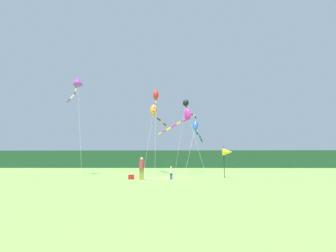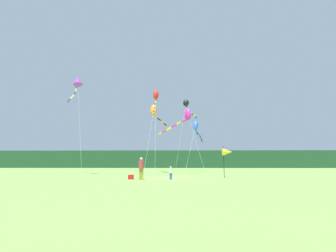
# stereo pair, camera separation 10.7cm
# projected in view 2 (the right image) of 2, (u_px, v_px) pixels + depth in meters

# --- Properties ---
(ground_plane) EXTENTS (120.00, 120.00, 0.00)m
(ground_plane) POSITION_uv_depth(u_px,v_px,m) (166.00, 178.00, 24.44)
(ground_plane) COLOR #6B9E42
(distant_treeline) EXTENTS (108.00, 2.24, 4.47)m
(distant_treeline) POSITION_uv_depth(u_px,v_px,m) (172.00, 159.00, 69.31)
(distant_treeline) COLOR #1E4228
(distant_treeline) RESTS_ON ground
(person_adult) EXTENTS (0.40, 0.40, 1.81)m
(person_adult) POSITION_uv_depth(u_px,v_px,m) (141.00, 167.00, 21.87)
(person_adult) COLOR olive
(person_adult) RESTS_ON ground
(person_child) EXTENTS (0.24, 0.24, 1.08)m
(person_child) POSITION_uv_depth(u_px,v_px,m) (171.00, 172.00, 22.15)
(person_child) COLOR #334C8C
(person_child) RESTS_ON ground
(cooler_box) EXTENTS (0.46, 0.34, 0.39)m
(cooler_box) POSITION_uv_depth(u_px,v_px,m) (131.00, 177.00, 22.21)
(cooler_box) COLOR red
(cooler_box) RESTS_ON ground
(banner_flag_pole) EXTENTS (0.90, 0.70, 2.89)m
(banner_flag_pole) POSITION_uv_depth(u_px,v_px,m) (227.00, 152.00, 25.03)
(banner_flag_pole) COLOR black
(banner_flag_pole) RESTS_ON ground
(kite_black) EXTENTS (3.93, 9.29, 11.61)m
(kite_black) POSITION_uv_depth(u_px,v_px,m) (187.00, 105.00, 43.66)
(kite_black) COLOR #B2B2B2
(kite_black) RESTS_ON ground
(kite_orange) EXTENTS (2.70, 11.13, 10.11)m
(kite_orange) POSITION_uv_depth(u_px,v_px,m) (155.00, 112.00, 40.21)
(kite_orange) COLOR #B2B2B2
(kite_orange) RESTS_ON ground
(kite_blue) EXTENTS (3.35, 9.45, 7.54)m
(kite_blue) POSITION_uv_depth(u_px,v_px,m) (197.00, 128.00, 38.63)
(kite_blue) COLOR #B2B2B2
(kite_blue) RESTS_ON ground
(kite_red) EXTENTS (1.19, 9.26, 10.89)m
(kite_red) POSITION_uv_depth(u_px,v_px,m) (156.00, 97.00, 35.08)
(kite_red) COLOR #B2B2B2
(kite_red) RESTS_ON ground
(kite_magenta) EXTENTS (5.93, 7.47, 8.16)m
(kite_magenta) POSITION_uv_depth(u_px,v_px,m) (184.00, 117.00, 33.76)
(kite_magenta) COLOR #B2B2B2
(kite_magenta) RESTS_ON ground
(kite_purple) EXTENTS (4.92, 7.20, 11.67)m
(kite_purple) POSITION_uv_depth(u_px,v_px,m) (77.00, 83.00, 31.92)
(kite_purple) COLOR #B2B2B2
(kite_purple) RESTS_ON ground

